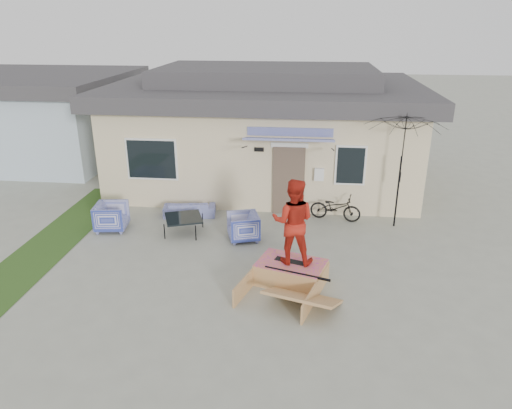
# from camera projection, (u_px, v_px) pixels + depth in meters

# --- Properties ---
(ground) EXTENTS (90.00, 90.00, 0.00)m
(ground) POSITION_uv_depth(u_px,v_px,m) (234.00, 287.00, 10.68)
(ground) COLOR gray
(ground) RESTS_ON ground
(grass_strip) EXTENTS (1.40, 8.00, 0.01)m
(grass_strip) POSITION_uv_depth(u_px,v_px,m) (58.00, 238.00, 13.05)
(grass_strip) COLOR #254418
(grass_strip) RESTS_ON ground
(house) EXTENTS (10.80, 8.49, 4.10)m
(house) POSITION_uv_depth(u_px,v_px,m) (266.00, 126.00, 17.37)
(house) COLOR beige
(house) RESTS_ON ground
(neighbor_house) EXTENTS (8.60, 7.60, 3.50)m
(neighbor_house) POSITION_uv_depth(u_px,v_px,m) (26.00, 114.00, 20.34)
(neighbor_house) COLOR #A7B9C9
(neighbor_house) RESTS_ON ground
(loveseat) EXTENTS (1.61, 0.69, 0.61)m
(loveseat) POSITION_uv_depth(u_px,v_px,m) (189.00, 206.00, 14.44)
(loveseat) COLOR navy
(loveseat) RESTS_ON ground
(armchair_left) EXTENTS (0.89, 0.94, 0.86)m
(armchair_left) POSITION_uv_depth(u_px,v_px,m) (112.00, 215.00, 13.44)
(armchair_left) COLOR navy
(armchair_left) RESTS_ON ground
(armchair_right) EXTENTS (0.94, 0.98, 0.82)m
(armchair_right) POSITION_uv_depth(u_px,v_px,m) (243.00, 226.00, 12.83)
(armchair_right) COLOR navy
(armchair_right) RESTS_ON ground
(coffee_table) EXTENTS (1.25, 1.25, 0.48)m
(coffee_table) POSITION_uv_depth(u_px,v_px,m) (184.00, 225.00, 13.28)
(coffee_table) COLOR black
(coffee_table) RESTS_ON ground
(bicycle) EXTENTS (1.58, 0.82, 0.96)m
(bicycle) POSITION_uv_depth(u_px,v_px,m) (336.00, 205.00, 14.06)
(bicycle) COLOR black
(bicycle) RESTS_ON ground
(patio_umbrella) EXTENTS (2.79, 2.71, 2.20)m
(patio_umbrella) POSITION_uv_depth(u_px,v_px,m) (400.00, 168.00, 13.17)
(patio_umbrella) COLOR black
(patio_umbrella) RESTS_ON ground
(skate_ramp) EXTENTS (1.99, 2.32, 0.49)m
(skate_ramp) POSITION_uv_depth(u_px,v_px,m) (291.00, 272.00, 10.79)
(skate_ramp) COLOR #B07F4B
(skate_ramp) RESTS_ON ground
(skateboard) EXTENTS (0.81, 0.44, 0.05)m
(skateboard) POSITION_uv_depth(u_px,v_px,m) (292.00, 261.00, 10.73)
(skateboard) COLOR black
(skateboard) RESTS_ON skate_ramp
(skater) EXTENTS (1.00, 0.80, 1.95)m
(skater) POSITION_uv_depth(u_px,v_px,m) (293.00, 220.00, 10.37)
(skater) COLOR #AD2014
(skater) RESTS_ON skateboard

